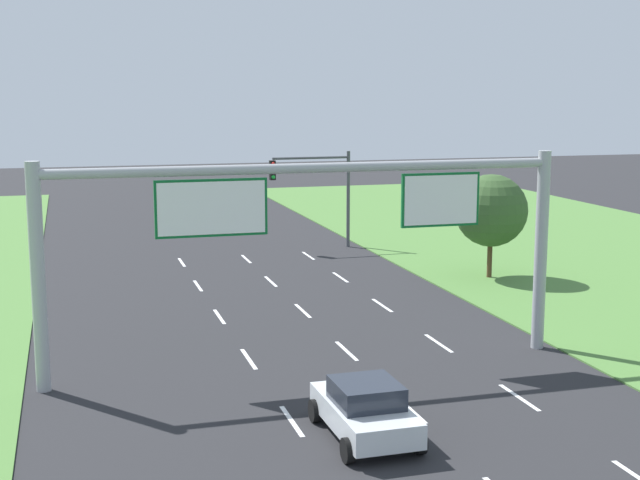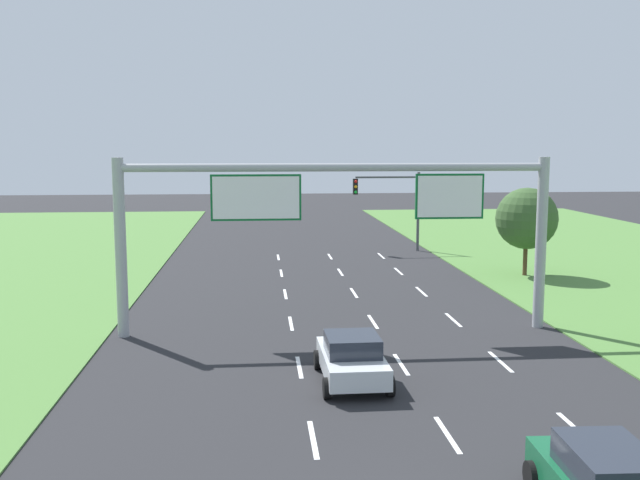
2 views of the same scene
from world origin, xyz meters
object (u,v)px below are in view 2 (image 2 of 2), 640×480
object	(u,v)px
sign_gantry	(338,211)
traffic_light_mast	(391,197)
car_mid_lane	(352,358)
roadside_tree_far	(527,219)

from	to	relation	value
sign_gantry	traffic_light_mast	xyz separation A→B (m)	(6.25, 21.61, -1.02)
sign_gantry	car_mid_lane	bearing A→B (deg)	-92.21
traffic_light_mast	roadside_tree_far	world-z (taller)	traffic_light_mast
car_mid_lane	roadside_tree_far	xyz separation A→B (m)	(12.34, 17.49, 2.55)
car_mid_lane	traffic_light_mast	size ratio (longest dim) A/B	0.71
car_mid_lane	sign_gantry	size ratio (longest dim) A/B	0.23
sign_gantry	roadside_tree_far	bearing A→B (deg)	42.98
sign_gantry	traffic_light_mast	bearing A→B (deg)	73.88
sign_gantry	roadside_tree_far	distance (m)	16.62
car_mid_lane	traffic_light_mast	distance (m)	28.73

